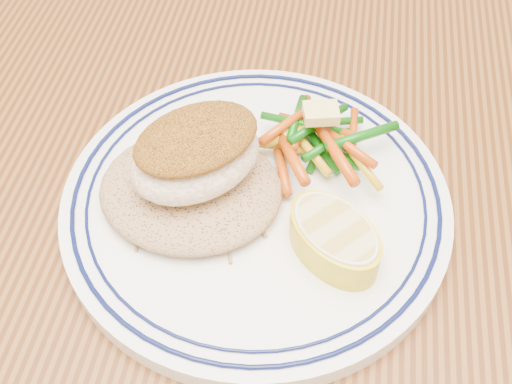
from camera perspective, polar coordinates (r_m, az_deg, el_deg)
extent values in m
cube|color=#4C270F|center=(0.47, -0.83, -0.84)|extent=(1.50, 0.90, 0.04)
cylinder|color=white|center=(0.44, 0.00, -1.04)|extent=(0.26, 0.26, 0.01)
torus|color=#0A113F|center=(0.43, 0.00, -0.34)|extent=(0.25, 0.25, 0.00)
torus|color=#0A113F|center=(0.43, 0.00, -0.34)|extent=(0.23, 0.23, 0.00)
ellipsoid|color=#99744C|center=(0.42, -5.84, 0.53)|extent=(0.12, 0.11, 0.02)
ellipsoid|color=#FBEACF|center=(0.41, -5.37, 2.97)|extent=(0.11, 0.11, 0.04)
ellipsoid|color=brown|center=(0.40, -5.34, 4.80)|extent=(0.10, 0.10, 0.02)
cylinder|color=#0D540A|center=(0.46, 5.64, 3.88)|extent=(0.02, 0.05, 0.01)
cylinder|color=#0D540A|center=(0.45, 6.81, 3.55)|extent=(0.04, 0.03, 0.01)
cylinder|color=#B84009|center=(0.44, 2.31, 2.24)|extent=(0.02, 0.05, 0.01)
cylinder|color=#0D540A|center=(0.46, 6.56, 5.67)|extent=(0.04, 0.05, 0.01)
cylinder|color=#B84009|center=(0.46, 8.59, 4.74)|extent=(0.01, 0.05, 0.01)
cylinder|color=gold|center=(0.45, 2.31, 4.04)|extent=(0.05, 0.01, 0.01)
cylinder|color=#0D540A|center=(0.45, 5.46, 4.39)|extent=(0.04, 0.05, 0.01)
cylinder|color=gold|center=(0.44, 4.59, 3.94)|extent=(0.04, 0.05, 0.01)
cylinder|color=#B84009|center=(0.46, 5.39, 5.85)|extent=(0.06, 0.02, 0.01)
cylinder|color=gold|center=(0.45, 3.31, 5.15)|extent=(0.04, 0.03, 0.01)
cylinder|color=#B84009|center=(0.46, 3.97, 6.22)|extent=(0.01, 0.06, 0.01)
cylinder|color=#0D540A|center=(0.46, 6.06, 6.16)|extent=(0.06, 0.03, 0.01)
cylinder|color=#0D540A|center=(0.44, 6.32, 4.20)|extent=(0.03, 0.04, 0.01)
cylinder|color=#0D540A|center=(0.45, 4.24, 6.05)|extent=(0.06, 0.01, 0.01)
cylinder|color=#0D540A|center=(0.46, 3.65, 6.59)|extent=(0.01, 0.05, 0.01)
cylinder|color=gold|center=(0.43, 9.22, 2.61)|extent=(0.03, 0.04, 0.01)
cylinder|color=#B84009|center=(0.43, 3.31, 2.91)|extent=(0.03, 0.05, 0.01)
cylinder|color=#0D540A|center=(0.45, 5.57, 6.08)|extent=(0.04, 0.05, 0.01)
cylinder|color=#B84009|center=(0.45, 2.88, 6.17)|extent=(0.04, 0.05, 0.01)
cylinder|color=#B84009|center=(0.44, 7.80, 4.32)|extent=(0.05, 0.04, 0.01)
cylinder|color=#0D540A|center=(0.44, 9.39, 4.93)|extent=(0.05, 0.04, 0.01)
cylinder|color=#B84009|center=(0.43, 7.17, 3.38)|extent=(0.03, 0.06, 0.01)
cube|color=#F4D977|center=(0.44, 5.80, 6.99)|extent=(0.03, 0.02, 0.01)
torus|color=white|center=(0.39, 7.10, -3.15)|extent=(0.09, 0.09, 0.00)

